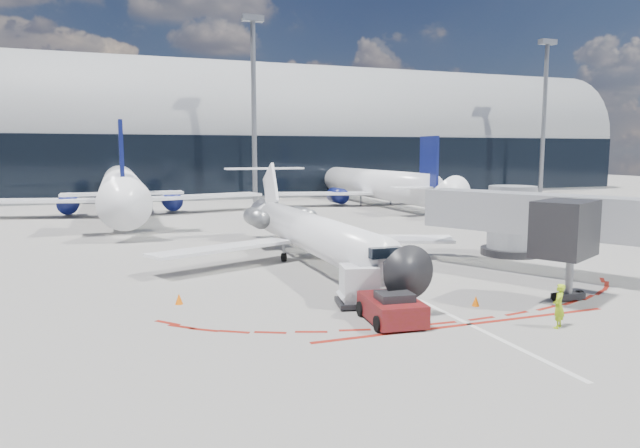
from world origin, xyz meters
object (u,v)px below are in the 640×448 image
object	(u,v)px
regional_jet	(309,231)
ramp_worker	(559,306)
uld_container	(359,286)
pushback_tug	(392,308)

from	to	relation	value
regional_jet	ramp_worker	bearing A→B (deg)	-72.00
ramp_worker	uld_container	bearing A→B (deg)	-76.35
regional_jet	uld_container	xyz separation A→B (m)	(-1.05, -10.42, -1.15)
uld_container	regional_jet	bearing A→B (deg)	95.88
regional_jet	ramp_worker	size ratio (longest dim) A/B	13.68
pushback_tug	ramp_worker	bearing A→B (deg)	-20.72
pushback_tug	ramp_worker	size ratio (longest dim) A/B	2.88
ramp_worker	uld_container	xyz separation A→B (m)	(-6.31, 5.77, 0.03)
regional_jet	uld_container	size ratio (longest dim) A/B	10.66
pushback_tug	uld_container	xyz separation A→B (m)	(-0.29, 2.75, 0.35)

